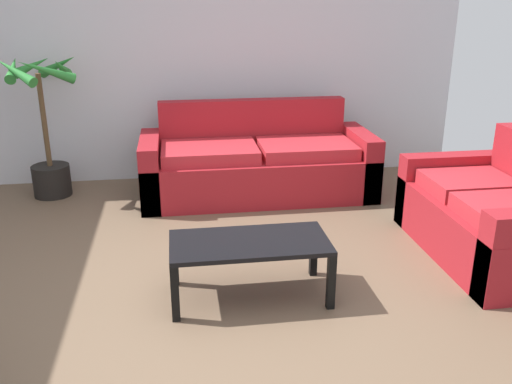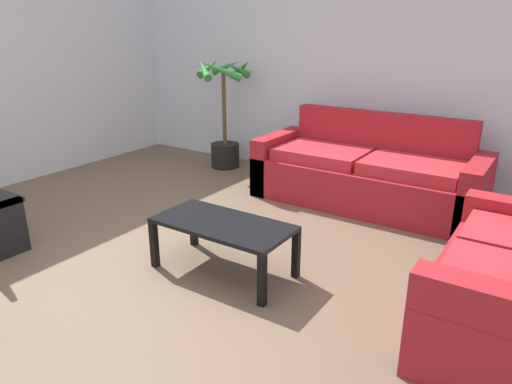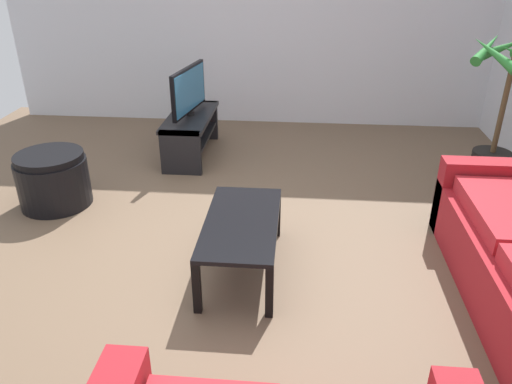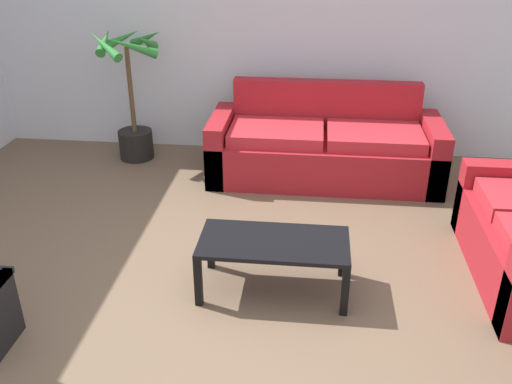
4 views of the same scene
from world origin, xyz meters
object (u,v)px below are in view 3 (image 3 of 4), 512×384
Objects in this scene: tv at (189,90)px; tv_stand at (191,129)px; potted_palm at (499,123)px; ottoman at (53,180)px; coffee_table at (242,227)px.

tv_stand is at bearing -99.88° from tv.
potted_palm is at bearing 81.99° from tv.
potted_palm is 4.11m from ottoman.
tv is 0.59× the size of potted_palm.
potted_palm reaches higher than tv.
potted_palm reaches higher than ottoman.
potted_palm is at bearing 81.99° from tv_stand.
tv is (0.00, 0.00, 0.43)m from tv_stand.
tv is 0.80× the size of coffee_table.
potted_palm is (0.43, 3.03, 0.30)m from tv_stand.
tv reaches higher than tv_stand.
potted_palm is (0.43, 3.03, -0.13)m from tv.
tv_stand is 2.25m from coffee_table.
tv is 3.06m from potted_palm.
tv reaches higher than coffee_table.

